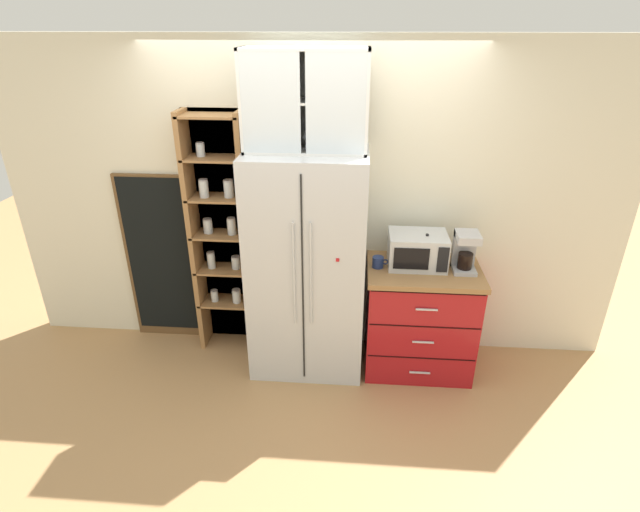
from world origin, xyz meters
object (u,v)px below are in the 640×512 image
object	(u,v)px
coffee_maker	(465,251)
bottle_amber	(425,253)
microwave	(417,250)
mug_charcoal	(425,264)
mug_navy	(378,262)
chalkboard_menu	(161,259)
refrigerator	(307,266)

from	to	relation	value
coffee_maker	bottle_amber	xyz separation A→B (m)	(-0.29, 0.02, -0.03)
microwave	bottle_amber	distance (m)	0.07
mug_charcoal	bottle_amber	xyz separation A→B (m)	(-0.00, 0.05, 0.07)
mug_charcoal	microwave	bearing A→B (deg)	131.94
mug_navy	bottle_amber	size ratio (longest dim) A/B	0.44
mug_charcoal	bottle_amber	world-z (taller)	bottle_amber
microwave	chalkboard_menu	bearing A→B (deg)	174.12
refrigerator	chalkboard_menu	size ratio (longest dim) A/B	1.18
refrigerator	coffee_maker	xyz separation A→B (m)	(1.19, 0.02, 0.16)
mug_navy	chalkboard_menu	size ratio (longest dim) A/B	0.08
bottle_amber	chalkboard_menu	xyz separation A→B (m)	(-2.21, 0.24, -0.26)
refrigerator	mug_navy	distance (m)	0.55
coffee_maker	chalkboard_menu	world-z (taller)	chalkboard_menu
bottle_amber	chalkboard_menu	distance (m)	2.24
mug_navy	refrigerator	bearing A→B (deg)	-179.32
coffee_maker	mug_charcoal	bearing A→B (deg)	-174.69
bottle_amber	microwave	bearing A→B (deg)	159.07
coffee_maker	bottle_amber	distance (m)	0.29
chalkboard_menu	mug_navy	bearing A→B (deg)	-8.61
refrigerator	microwave	size ratio (longest dim) A/B	4.08
refrigerator	bottle_amber	size ratio (longest dim) A/B	6.55
coffee_maker	mug_charcoal	size ratio (longest dim) A/B	2.53
mug_navy	microwave	bearing A→B (deg)	11.38
microwave	mug_charcoal	world-z (taller)	microwave
microwave	bottle_amber	size ratio (longest dim) A/B	1.61
refrigerator	chalkboard_menu	xyz separation A→B (m)	(-1.31, 0.29, -0.13)
bottle_amber	mug_charcoal	bearing A→B (deg)	-88.03
chalkboard_menu	coffee_maker	bearing A→B (deg)	-6.01
bottle_amber	refrigerator	bearing A→B (deg)	-177.28
refrigerator	microwave	xyz separation A→B (m)	(0.84, 0.07, 0.14)
microwave	mug_navy	distance (m)	0.31
bottle_amber	chalkboard_menu	world-z (taller)	chalkboard_menu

